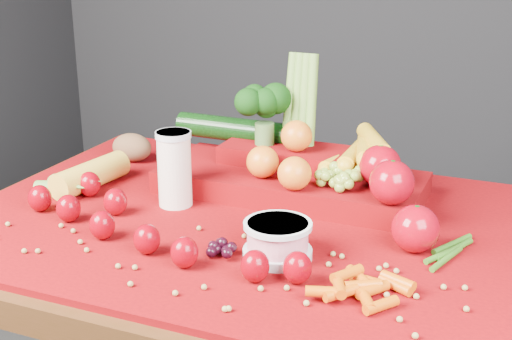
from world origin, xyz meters
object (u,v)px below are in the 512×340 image
at_px(milk_glass, 174,166).
at_px(yogurt_bowl, 278,239).
at_px(table, 252,271).
at_px(produce_mound, 303,166).

xyz_separation_m(milk_glass, yogurt_bowl, (0.26, -0.14, -0.05)).
bearing_deg(table, milk_glass, 177.58).
relative_size(table, produce_mound, 1.79).
height_order(table, yogurt_bowl, yogurt_bowl).
relative_size(table, milk_glass, 7.55).
distance_m(table, produce_mound, 0.23).
bearing_deg(yogurt_bowl, milk_glass, 152.31).
distance_m(yogurt_bowl, produce_mound, 0.29).
xyz_separation_m(milk_glass, produce_mound, (0.21, 0.15, -0.02)).
xyz_separation_m(table, yogurt_bowl, (0.10, -0.13, 0.14)).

